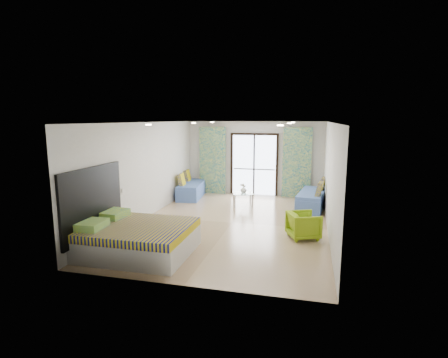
% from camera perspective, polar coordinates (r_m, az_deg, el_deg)
% --- Properties ---
extents(floor, '(5.00, 7.50, 0.01)m').
position_cam_1_polar(floor, '(9.59, 1.32, -7.14)').
color(floor, '#967959').
rests_on(floor, ground).
extents(ceiling, '(5.00, 7.50, 0.01)m').
position_cam_1_polar(ceiling, '(9.17, 1.39, 9.22)').
color(ceiling, silver).
rests_on(ceiling, ground).
extents(wall_back, '(5.00, 0.01, 2.70)m').
position_cam_1_polar(wall_back, '(12.94, 4.97, 3.38)').
color(wall_back, silver).
rests_on(wall_back, ground).
extents(wall_front, '(5.00, 0.01, 2.70)m').
position_cam_1_polar(wall_front, '(5.75, -6.80, -4.83)').
color(wall_front, silver).
rests_on(wall_front, ground).
extents(wall_left, '(0.01, 7.50, 2.70)m').
position_cam_1_polar(wall_left, '(10.11, -12.61, 1.37)').
color(wall_left, silver).
rests_on(wall_left, ground).
extents(wall_right, '(0.01, 7.50, 2.70)m').
position_cam_1_polar(wall_right, '(9.08, 16.94, 0.23)').
color(wall_right, silver).
rests_on(wall_right, ground).
extents(balcony_door, '(1.76, 0.08, 2.28)m').
position_cam_1_polar(balcony_door, '(12.92, 4.94, 2.96)').
color(balcony_door, black).
rests_on(balcony_door, floor).
extents(balcony_rail, '(1.52, 0.03, 0.04)m').
position_cam_1_polar(balcony_rail, '(12.97, 4.93, 1.61)').
color(balcony_rail, '#595451').
rests_on(balcony_rail, balcony_door).
extents(curtain_left, '(1.00, 0.10, 2.50)m').
position_cam_1_polar(curtain_left, '(13.10, -1.88, 3.05)').
color(curtain_left, silver).
rests_on(curtain_left, floor).
extents(curtain_right, '(1.00, 0.10, 2.50)m').
position_cam_1_polar(curtain_right, '(12.62, 11.80, 2.59)').
color(curtain_right, silver).
rests_on(curtain_right, floor).
extents(downlight_a, '(0.12, 0.12, 0.02)m').
position_cam_1_polar(downlight_a, '(7.73, -12.23, 8.66)').
color(downlight_a, '#FFE0B2').
rests_on(downlight_a, ceiling).
extents(downlight_b, '(0.12, 0.12, 0.02)m').
position_cam_1_polar(downlight_b, '(6.98, 9.17, 8.66)').
color(downlight_b, '#FFE0B2').
rests_on(downlight_b, ceiling).
extents(downlight_c, '(0.12, 0.12, 0.02)m').
position_cam_1_polar(downlight_c, '(10.51, -4.98, 9.11)').
color(downlight_c, '#FFE0B2').
rests_on(downlight_c, ceiling).
extents(downlight_d, '(0.12, 0.12, 0.02)m').
position_cam_1_polar(downlight_d, '(9.97, 10.64, 8.94)').
color(downlight_d, '#FFE0B2').
rests_on(downlight_d, ceiling).
extents(downlight_e, '(0.12, 0.12, 0.02)m').
position_cam_1_polar(downlight_e, '(12.42, -1.97, 9.25)').
color(downlight_e, '#FFE0B2').
rests_on(downlight_e, ceiling).
extents(downlight_f, '(0.12, 0.12, 0.02)m').
position_cam_1_polar(downlight_f, '(11.97, 11.21, 9.04)').
color(downlight_f, '#FFE0B2').
rests_on(downlight_f, ceiling).
extents(headboard, '(0.06, 2.10, 1.50)m').
position_cam_1_polar(headboard, '(7.95, -20.60, -3.51)').
color(headboard, black).
rests_on(headboard, floor).
extents(switch_plate, '(0.02, 0.10, 0.10)m').
position_cam_1_polar(switch_plate, '(8.98, -16.17, -1.78)').
color(switch_plate, silver).
rests_on(switch_plate, wall_left).
extents(bed, '(2.21, 1.80, 0.76)m').
position_cam_1_polar(bed, '(7.65, -14.10, -9.39)').
color(bed, silver).
rests_on(bed, floor).
extents(daybed_left, '(0.94, 1.95, 0.93)m').
position_cam_1_polar(daybed_left, '(12.64, -5.36, -1.66)').
color(daybed_left, '#4867AD').
rests_on(daybed_left, floor).
extents(daybed_right, '(0.99, 1.99, 0.94)m').
position_cam_1_polar(daybed_right, '(11.37, 14.21, -3.20)').
color(daybed_right, '#4867AD').
rests_on(daybed_right, floor).
extents(coffee_table, '(0.79, 0.79, 0.74)m').
position_cam_1_polar(coffee_table, '(11.36, 3.09, -2.48)').
color(coffee_table, silver).
rests_on(coffee_table, floor).
extents(vase, '(0.22, 0.23, 0.21)m').
position_cam_1_polar(vase, '(11.34, 3.22, -1.73)').
color(vase, white).
rests_on(vase, coffee_table).
extents(armchair, '(0.84, 0.86, 0.69)m').
position_cam_1_polar(armchair, '(8.51, 12.87, -7.17)').
color(armchair, '#89AF16').
rests_on(armchair, floor).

